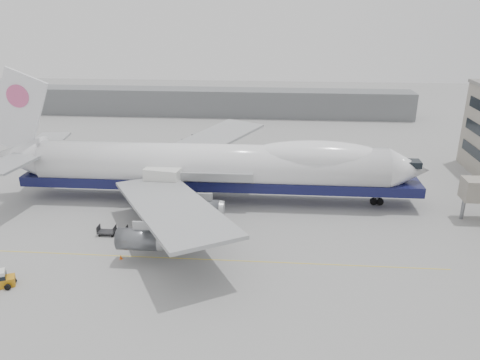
{
  "coord_description": "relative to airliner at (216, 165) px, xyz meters",
  "views": [
    {
      "loc": [
        9.61,
        -54.06,
        28.55
      ],
      "look_at": [
        4.81,
        6.0,
        5.66
      ],
      "focal_mm": 35.0,
      "sensor_mm": 36.0,
      "label": 1
    }
  ],
  "objects": [
    {
      "name": "traffic_cone",
      "position": [
        -9.05,
        -18.68,
        -5.37
      ],
      "size": [
        0.36,
        0.36,
        0.54
      ],
      "rotation": [
        0.0,
        0.0,
        -0.01
      ],
      "color": "#EE570C",
      "rests_on": "ground"
    },
    {
      "name": "dolly_4",
      "position": [
        2.2,
        -12.78,
        -5.09
      ],
      "size": [
        2.3,
        1.35,
        1.3
      ],
      "color": "#2D2D30",
      "rests_on": "ground"
    },
    {
      "name": "ground",
      "position": [
        -0.64,
        -12.0,
        -5.62
      ],
      "size": [
        260.0,
        260.0,
        0.0
      ],
      "primitive_type": "plane",
      "color": "gray",
      "rests_on": "ground"
    },
    {
      "name": "apron_line",
      "position": [
        -0.64,
        -18.0,
        -5.62
      ],
      "size": [
        60.0,
        0.15,
        0.01
      ],
      "primitive_type": "cube",
      "color": "gold",
      "rests_on": "ground"
    },
    {
      "name": "catering_truck",
      "position": [
        -7.2,
        -3.48,
        -2.16
      ],
      "size": [
        5.97,
        4.53,
        6.24
      ],
      "rotation": [
        0.0,
        0.0,
        -0.16
      ],
      "color": "#162143",
      "rests_on": "ground"
    },
    {
      "name": "dolly_1",
      "position": [
        -9.06,
        -12.78,
        -5.09
      ],
      "size": [
        2.3,
        1.35,
        1.3
      ],
      "color": "#2D2D30",
      "rests_on": "ground"
    },
    {
      "name": "airliner",
      "position": [
        0.0,
        0.0,
        0.0
      ],
      "size": [
        67.0,
        55.3,
        19.98
      ],
      "color": "white",
      "rests_on": "ground"
    },
    {
      "name": "baggage_tug",
      "position": [
        -20.03,
        -25.34,
        -4.78
      ],
      "size": [
        2.93,
        2.35,
        1.9
      ],
      "rotation": [
        0.0,
        0.0,
        0.44
      ],
      "color": "#C37F12",
      "rests_on": "ground"
    },
    {
      "name": "dolly_0",
      "position": [
        -12.82,
        -12.78,
        -5.09
      ],
      "size": [
        2.3,
        1.35,
        1.3
      ],
      "color": "#2D2D30",
      "rests_on": "ground"
    },
    {
      "name": "dolly_2",
      "position": [
        -5.31,
        -12.78,
        -5.09
      ],
      "size": [
        2.3,
        1.35,
        1.3
      ],
      "color": "#2D2D30",
      "rests_on": "ground"
    },
    {
      "name": "hangar",
      "position": [
        -10.64,
        58.0,
        -2.12
      ],
      "size": [
        110.0,
        8.0,
        7.0
      ],
      "primitive_type": "cube",
      "color": "slate",
      "rests_on": "ground"
    },
    {
      "name": "dolly_3",
      "position": [
        -1.55,
        -12.78,
        -5.09
      ],
      "size": [
        2.3,
        1.35,
        1.3
      ],
      "color": "#2D2D30",
      "rests_on": "ground"
    }
  ]
}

